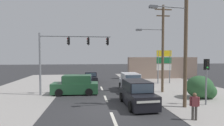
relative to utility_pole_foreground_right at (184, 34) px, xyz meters
name	(u,v)px	position (x,y,z in m)	size (l,w,h in m)	color
ground_plane	(110,109)	(-5.41, 0.37, -5.40)	(140.00, 140.00, 0.00)	#303033
lane_dash_near	(114,119)	(-5.41, -1.63, -5.39)	(0.20, 2.40, 0.01)	silver
lane_dash_mid	(106,99)	(-5.41, 3.37, -5.39)	(0.20, 2.40, 0.01)	silver
lane_dash_far	(102,88)	(-5.41, 8.37, -5.39)	(0.20, 2.40, 0.01)	silver
kerb_right_verge	(207,98)	(3.59, 2.37, -5.38)	(10.00, 44.00, 0.02)	#A39E99
kerb_left_verge	(9,99)	(-13.91, 4.37, -5.38)	(8.00, 40.00, 0.02)	#A39E99
utility_pole_foreground_right	(184,34)	(0.00, 0.00, 0.00)	(3.78, 0.57, 10.06)	brown
utility_pole_midground_right	(162,46)	(0.59, 5.37, -0.53)	(3.78, 0.35, 9.02)	brown
traffic_signal_mast	(65,50)	(-9.15, 5.51, -1.04)	(6.89, 0.50, 6.00)	slate
pedestal_signal_right_kerb	(206,74)	(2.06, 0.34, -2.98)	(0.44, 0.30, 3.56)	slate
shopping_plaza_sign	(164,62)	(3.40, 11.00, -2.41)	(2.10, 0.16, 4.60)	slate
roadside_bush	(201,88)	(3.11, 2.46, -4.44)	(2.51, 2.15, 2.02)	#2D5B33
shopfront_wall_far	(163,68)	(5.59, 16.37, -3.60)	(12.00, 1.00, 3.60)	gray
suv_crossing_left	(131,83)	(-2.36, 6.63, -4.51)	(2.11, 4.56, 1.90)	silver
sedan_oncoming_mid	(91,78)	(-6.64, 13.07, -4.69)	(2.00, 4.29, 1.56)	black
suv_oncoming_near	(76,85)	(-8.17, 5.65, -4.51)	(4.61, 2.21, 1.90)	#235633
suv_kerbside_parked	(137,94)	(-3.20, 1.00, -4.51)	(2.19, 4.60, 1.90)	black
pedestrian_at_kerb	(194,105)	(-0.74, -2.52, -4.47)	(0.54, 0.31, 1.63)	#47423D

